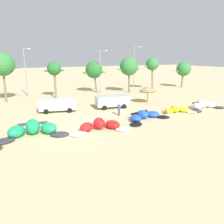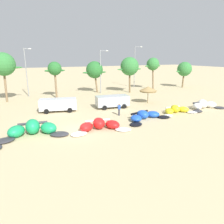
# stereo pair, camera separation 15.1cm
# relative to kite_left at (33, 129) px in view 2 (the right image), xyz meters

# --- Properties ---
(ground_plane) EXTENTS (260.00, 260.00, 0.00)m
(ground_plane) POSITION_rel_kite_left_xyz_m (4.44, -0.84, -0.58)
(ground_plane) COLOR #C6B284
(kite_left) EXTENTS (7.15, 3.67, 1.52)m
(kite_left) POSITION_rel_kite_left_xyz_m (0.00, 0.00, 0.00)
(kite_left) COLOR #333338
(kite_left) RESTS_ON ground
(kite_left_of_center) EXTENTS (6.65, 3.60, 1.19)m
(kite_left_of_center) POSITION_rel_kite_left_xyz_m (6.60, -1.40, -0.12)
(kite_left_of_center) COLOR white
(kite_left_of_center) RESTS_ON ground
(kite_center) EXTENTS (6.75, 3.81, 1.07)m
(kite_center) POSITION_rel_kite_left_xyz_m (13.07, -0.37, -0.17)
(kite_center) COLOR black
(kite_center) RESTS_ON ground
(kite_right_of_center) EXTENTS (5.86, 2.74, 1.05)m
(kite_right_of_center) POSITION_rel_kite_left_xyz_m (18.69, 0.19, -0.18)
(kite_right_of_center) COLOR white
(kite_right_of_center) RESTS_ON ground
(kite_right) EXTENTS (6.46, 2.93, 1.33)m
(kite_right) POSITION_rel_kite_left_xyz_m (24.12, 0.28, -0.07)
(kite_right) COLOR #333338
(kite_right) RESTS_ON ground
(beach_umbrella_middle) EXTENTS (2.87, 2.87, 2.81)m
(beach_umbrella_middle) POSITION_rel_kite_left_xyz_m (18.65, 7.04, 1.78)
(beach_umbrella_middle) COLOR brown
(beach_umbrella_middle) RESTS_ON ground
(parked_van) EXTENTS (5.15, 2.78, 1.84)m
(parked_van) POSITION_rel_kite_left_xyz_m (11.83, 6.72, 0.51)
(parked_van) COLOR #B2B7BC
(parked_van) RESTS_ON ground
(parked_car_second) EXTENTS (5.38, 3.03, 1.84)m
(parked_car_second) POSITION_rel_kite_left_xyz_m (3.94, 8.00, 0.51)
(parked_car_second) COLOR silver
(parked_car_second) RESTS_ON ground
(person_near_kites) EXTENTS (0.36, 0.24, 1.62)m
(person_near_kites) POSITION_rel_kite_left_xyz_m (10.94, 2.50, 0.24)
(person_near_kites) COLOR #383842
(person_near_kites) RESTS_ON ground
(palm_left_of_gap) EXTENTS (5.73, 3.82, 8.25)m
(palm_left_of_gap) POSITION_rel_kite_left_xyz_m (-2.58, 18.10, 5.70)
(palm_left_of_gap) COLOR #7F6647
(palm_left_of_gap) RESTS_ON ground
(palm_center_left) EXTENTS (3.71, 2.47, 6.68)m
(palm_center_left) POSITION_rel_kite_left_xyz_m (5.61, 17.82, 4.74)
(palm_center_left) COLOR #7F6647
(palm_center_left) RESTS_ON ground
(palm_center_right) EXTENTS (5.33, 3.56, 6.61)m
(palm_center_right) POSITION_rel_kite_left_xyz_m (14.25, 20.39, 4.20)
(palm_center_right) COLOR #7F6647
(palm_center_right) RESTS_ON ground
(palm_right_of_gap) EXTENTS (5.74, 3.83, 7.46)m
(palm_right_of_gap) POSITION_rel_kite_left_xyz_m (20.94, 17.29, 4.91)
(palm_right_of_gap) COLOR brown
(palm_right_of_gap) RESTS_ON ground
(palm_right) EXTENTS (4.32, 2.88, 7.30)m
(palm_right) POSITION_rel_kite_left_xyz_m (27.97, 18.79, 5.18)
(palm_right) COLOR #7F6647
(palm_right) RESTS_ON ground
(palm_rightmost) EXTENTS (5.24, 3.50, 6.28)m
(palm_rightmost) POSITION_rel_kite_left_xyz_m (37.01, 18.06, 3.91)
(palm_rightmost) COLOR brown
(palm_rightmost) RESTS_ON ground
(lamppost_west_center) EXTENTS (1.39, 0.24, 9.08)m
(lamppost_west_center) POSITION_rel_kite_left_xyz_m (1.07, 21.71, 4.45)
(lamppost_west_center) COLOR gray
(lamppost_west_center) RESTS_ON ground
(lamppost_east_center) EXTENTS (1.90, 0.24, 8.80)m
(lamppost_east_center) POSITION_rel_kite_left_xyz_m (15.25, 19.15, 4.37)
(lamppost_east_center) COLOR gray
(lamppost_east_center) RESTS_ON ground
(lamppost_east) EXTENTS (2.14, 0.24, 9.94)m
(lamppost_east) POSITION_rel_kite_left_xyz_m (26.08, 23.45, 4.97)
(lamppost_east) COLOR gray
(lamppost_east) RESTS_ON ground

